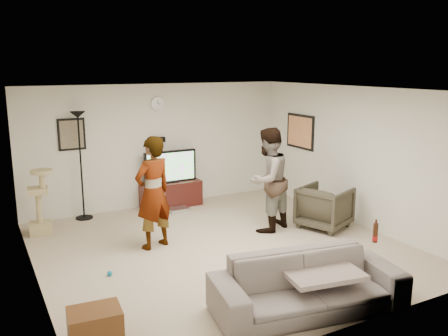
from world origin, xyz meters
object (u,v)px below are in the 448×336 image
tv_stand (171,194)px  person_right (268,180)px  floor_lamp (81,166)px  person_left (153,193)px  side_table (95,326)px  sofa (308,284)px  tv (170,166)px  armchair (325,207)px  beer_bottle (375,233)px  cat_tree (39,202)px

tv_stand → person_right: (0.95, -2.15, 0.65)m
tv_stand → floor_lamp: floor_lamp is taller
person_left → side_table: size_ratio=3.31×
person_right → sofa: person_right is taller
tv → person_left: person_left is taller
person_right → tv_stand: bearing=-87.6°
floor_lamp → sofa: size_ratio=0.90×
person_right → sofa: size_ratio=0.80×
tv_stand → armchair: bearing=-52.6°
person_right → side_table: 4.14m
tv → armchair: 3.21m
person_right → side_table: size_ratio=3.35×
tv_stand → beer_bottle: bearing=-79.6°
person_left → beer_bottle: 3.38m
sofa → person_left: bearing=117.8°
beer_bottle → floor_lamp: bearing=118.8°
tv → side_table: (-2.56, -4.20, -0.66)m
person_right → sofa: (-1.13, -2.59, -0.58)m
sofa → beer_bottle: (1.05, 0.00, 0.46)m
tv → sofa: (-0.18, -4.74, -0.51)m
person_left → side_table: bearing=38.2°
side_table → floor_lamp: bearing=79.4°
tv → side_table: size_ratio=2.02×
tv_stand → sofa: bearing=-92.2°
beer_bottle → cat_tree: bearing=129.1°
tv → cat_tree: tv is taller
cat_tree → side_table: cat_tree is taller
tv → sofa: tv is taller
floor_lamp → sofa: (1.58, -4.78, -0.69)m
floor_lamp → cat_tree: (-0.85, -0.50, -0.45)m
person_right → cat_tree: bearing=-47.0°
tv → cat_tree: (-2.61, -0.46, -0.27)m
person_left → person_right: (2.04, -0.18, 0.01)m
floor_lamp → side_table: bearing=-100.6°
armchair → side_table: (-4.49, -1.68, -0.20)m
side_table → beer_bottle: bearing=-8.8°
cat_tree → armchair: 4.99m
floor_lamp → side_table: floor_lamp is taller
cat_tree → armchair: cat_tree is taller
cat_tree → side_table: 3.77m
cat_tree → sofa: cat_tree is taller
floor_lamp → sofa: floor_lamp is taller
tv → tv_stand: bearing=0.0°
armchair → person_right: bearing=47.1°
floor_lamp → side_table: (-0.80, -4.25, -0.84)m
beer_bottle → side_table: beer_bottle is taller
armchair → side_table: size_ratio=1.52×
sofa → side_table: bearing=177.2°
person_left → armchair: size_ratio=2.17×
floor_lamp → cat_tree: floor_lamp is taller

